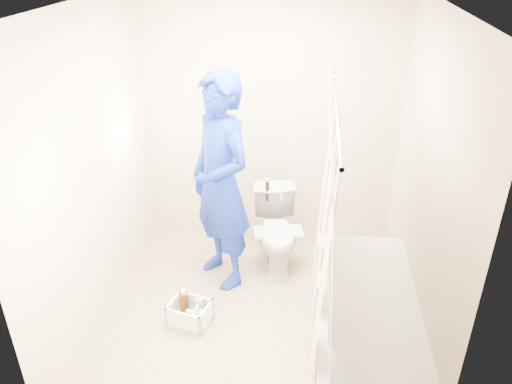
# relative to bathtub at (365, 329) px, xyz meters

# --- Properties ---
(floor) EXTENTS (2.60, 2.60, 0.00)m
(floor) POSITION_rel_bathtub_xyz_m (-0.85, 0.43, -0.27)
(floor) COLOR gray
(floor) RESTS_ON ground
(ceiling) EXTENTS (2.40, 2.60, 0.02)m
(ceiling) POSITION_rel_bathtub_xyz_m (-0.85, 0.43, 2.13)
(ceiling) COLOR silver
(ceiling) RESTS_ON wall_back
(wall_back) EXTENTS (2.40, 0.02, 2.40)m
(wall_back) POSITION_rel_bathtub_xyz_m (-0.85, 1.73, 0.93)
(wall_back) COLOR beige
(wall_back) RESTS_ON ground
(wall_front) EXTENTS (2.40, 0.02, 2.40)m
(wall_front) POSITION_rel_bathtub_xyz_m (-0.85, -0.88, 0.93)
(wall_front) COLOR beige
(wall_front) RESTS_ON ground
(wall_left) EXTENTS (0.02, 2.60, 2.40)m
(wall_left) POSITION_rel_bathtub_xyz_m (-2.05, 0.43, 0.93)
(wall_left) COLOR beige
(wall_left) RESTS_ON ground
(wall_right) EXTENTS (0.02, 2.60, 2.40)m
(wall_right) POSITION_rel_bathtub_xyz_m (0.35, 0.43, 0.93)
(wall_right) COLOR beige
(wall_right) RESTS_ON ground
(bathtub) EXTENTS (0.70, 1.75, 0.50)m
(bathtub) POSITION_rel_bathtub_xyz_m (0.00, 0.00, 0.00)
(bathtub) COLOR silver
(bathtub) RESTS_ON ground
(curtain_rod) EXTENTS (0.02, 1.90, 0.02)m
(curtain_rod) POSITION_rel_bathtub_xyz_m (-0.33, 0.00, 1.68)
(curtain_rod) COLOR silver
(curtain_rod) RESTS_ON wall_back
(shower_curtain) EXTENTS (0.06, 1.75, 1.80)m
(shower_curtain) POSITION_rel_bathtub_xyz_m (-0.33, 0.00, 0.75)
(shower_curtain) COLOR white
(shower_curtain) RESTS_ON curtain_rod
(toilet) EXTENTS (0.51, 0.75, 0.71)m
(toilet) POSITION_rel_bathtub_xyz_m (-0.72, 1.10, 0.09)
(toilet) COLOR white
(toilet) RESTS_ON ground
(tank_lid) EXTENTS (0.46, 0.26, 0.03)m
(tank_lid) POSITION_rel_bathtub_xyz_m (-0.70, 0.99, 0.15)
(tank_lid) COLOR silver
(tank_lid) RESTS_ON toilet
(tank_internals) EXTENTS (0.17, 0.07, 0.23)m
(tank_internals) POSITION_rel_bathtub_xyz_m (-0.80, 1.28, 0.43)
(tank_internals) COLOR black
(tank_internals) RESTS_ON toilet
(plumber) EXTENTS (0.80, 0.81, 1.88)m
(plumber) POSITION_rel_bathtub_xyz_m (-1.18, 0.85, 0.67)
(plumber) COLOR navy
(plumber) RESTS_ON ground
(cleaning_caddy) EXTENTS (0.36, 0.32, 0.24)m
(cleaning_caddy) POSITION_rel_bathtub_xyz_m (-1.33, 0.21, -0.18)
(cleaning_caddy) COLOR white
(cleaning_caddy) RESTS_ON ground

